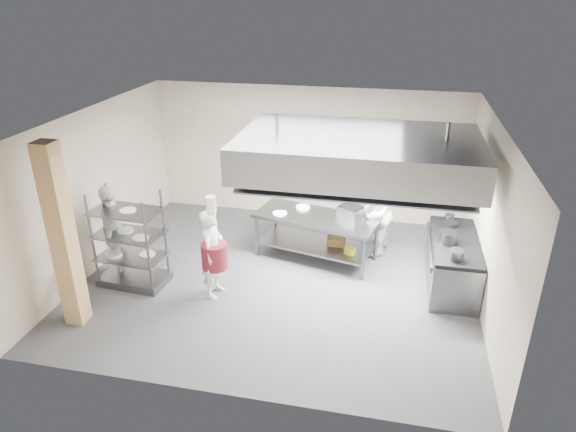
% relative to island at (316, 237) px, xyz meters
% --- Properties ---
extents(floor, '(7.00, 7.00, 0.00)m').
position_rel_island_xyz_m(floor, '(-0.53, -0.96, -0.46)').
color(floor, '#2F2F32').
rests_on(floor, ground).
extents(ceiling, '(7.00, 7.00, 0.00)m').
position_rel_island_xyz_m(ceiling, '(-0.53, -0.96, 2.54)').
color(ceiling, silver).
rests_on(ceiling, wall_back).
extents(wall_back, '(7.00, 0.00, 7.00)m').
position_rel_island_xyz_m(wall_back, '(-0.53, 2.04, 1.04)').
color(wall_back, '#B1A38D').
rests_on(wall_back, ground).
extents(wall_left, '(0.00, 6.00, 6.00)m').
position_rel_island_xyz_m(wall_left, '(-4.03, -0.96, 1.04)').
color(wall_left, '#B1A38D').
rests_on(wall_left, ground).
extents(wall_right, '(0.00, 6.00, 6.00)m').
position_rel_island_xyz_m(wall_right, '(2.97, -0.96, 1.04)').
color(wall_right, '#B1A38D').
rests_on(wall_right, ground).
extents(column, '(0.30, 0.30, 3.00)m').
position_rel_island_xyz_m(column, '(-3.43, -2.86, 1.04)').
color(column, tan).
rests_on(column, floor).
extents(exhaust_hood, '(4.00, 2.50, 0.60)m').
position_rel_island_xyz_m(exhaust_hood, '(0.77, -0.56, 1.94)').
color(exhaust_hood, slate).
rests_on(exhaust_hood, ceiling).
extents(hood_strip_a, '(1.60, 0.12, 0.04)m').
position_rel_island_xyz_m(hood_strip_a, '(-0.13, -0.56, 1.62)').
color(hood_strip_a, white).
rests_on(hood_strip_a, exhaust_hood).
extents(hood_strip_b, '(1.60, 0.12, 0.04)m').
position_rel_island_xyz_m(hood_strip_b, '(1.67, -0.56, 1.62)').
color(hood_strip_b, white).
rests_on(hood_strip_b, exhaust_hood).
extents(wall_shelf, '(1.50, 0.28, 0.04)m').
position_rel_island_xyz_m(wall_shelf, '(1.27, 1.88, 1.04)').
color(wall_shelf, slate).
rests_on(wall_shelf, wall_back).
extents(island, '(2.53, 1.50, 0.91)m').
position_rel_island_xyz_m(island, '(0.00, 0.00, 0.00)').
color(island, slate).
rests_on(island, floor).
extents(island_worktop, '(2.53, 1.50, 0.06)m').
position_rel_island_xyz_m(island_worktop, '(0.00, 0.00, 0.42)').
color(island_worktop, slate).
rests_on(island_worktop, island).
extents(island_undershelf, '(2.32, 1.36, 0.04)m').
position_rel_island_xyz_m(island_undershelf, '(0.00, 0.00, -0.16)').
color(island_undershelf, slate).
rests_on(island_undershelf, island).
extents(pass_rack, '(1.23, 0.78, 1.77)m').
position_rel_island_xyz_m(pass_rack, '(-3.08, -1.61, 0.43)').
color(pass_rack, gray).
rests_on(pass_rack, floor).
extents(cooking_range, '(0.80, 2.00, 0.84)m').
position_rel_island_xyz_m(cooking_range, '(2.55, -0.46, -0.04)').
color(cooking_range, slate).
rests_on(cooking_range, floor).
extents(range_top, '(0.78, 1.96, 0.06)m').
position_rel_island_xyz_m(range_top, '(2.55, -0.46, 0.41)').
color(range_top, black).
rests_on(range_top, cooking_range).
extents(chef_head, '(0.41, 0.60, 1.60)m').
position_rel_island_xyz_m(chef_head, '(-1.51, -1.66, 0.35)').
color(chef_head, white).
rests_on(chef_head, floor).
extents(chef_line, '(0.86, 1.01, 1.82)m').
position_rel_island_xyz_m(chef_line, '(1.10, 0.45, 0.45)').
color(chef_line, silver).
rests_on(chef_line, floor).
extents(chef_plating, '(0.78, 1.14, 1.80)m').
position_rel_island_xyz_m(chef_plating, '(-3.51, -1.41, 0.44)').
color(chef_plating, silver).
rests_on(chef_plating, floor).
extents(griddle, '(0.55, 0.52, 0.21)m').
position_rel_island_xyz_m(griddle, '(0.65, 0.10, 0.56)').
color(griddle, slate).
rests_on(griddle, island_worktop).
extents(wicker_basket, '(0.35, 0.24, 0.15)m').
position_rel_island_xyz_m(wicker_basket, '(0.40, 0.02, -0.06)').
color(wicker_basket, olive).
rests_on(wicker_basket, island_undershelf).
extents(stockpot, '(0.30, 0.30, 0.21)m').
position_rel_island_xyz_m(stockpot, '(2.39, -0.59, 0.55)').
color(stockpot, gray).
rests_on(stockpot, range_top).
extents(plate_stack, '(0.28, 0.28, 0.05)m').
position_rel_island_xyz_m(plate_stack, '(-3.08, -1.61, 0.11)').
color(plate_stack, white).
rests_on(plate_stack, pass_rack).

